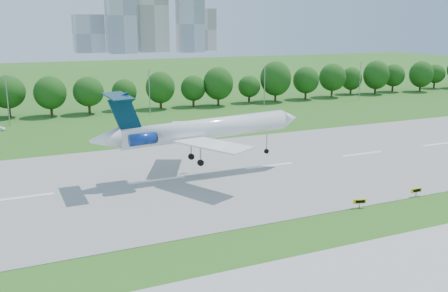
# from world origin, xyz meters

# --- Properties ---
(ground) EXTENTS (600.00, 600.00, 0.00)m
(ground) POSITION_xyz_m (0.00, 0.00, 0.00)
(ground) COLOR #245817
(ground) RESTS_ON ground
(runway) EXTENTS (400.00, 45.00, 0.08)m
(runway) POSITION_xyz_m (0.00, 25.00, 0.04)
(runway) COLOR gray
(runway) RESTS_ON ground
(tree_line) EXTENTS (288.40, 8.40, 10.40)m
(tree_line) POSITION_xyz_m (0.00, 92.00, 6.19)
(tree_line) COLOR #382314
(tree_line) RESTS_ON ground
(light_poles) EXTENTS (175.90, 0.25, 12.19)m
(light_poles) POSITION_xyz_m (-2.50, 82.00, 6.34)
(light_poles) COLOR gray
(light_poles) RESTS_ON ground
(skyline) EXTENTS (127.00, 52.00, 80.00)m
(skyline) POSITION_xyz_m (100.16, 390.61, 30.46)
(skyline) COLOR #B2B2B7
(skyline) RESTS_ON ground
(airliner) EXTENTS (35.49, 25.95, 11.98)m
(airliner) POSITION_xyz_m (6.58, 24.98, 7.66)
(airliner) COLOR white
(airliner) RESTS_ON ground
(taxi_sign_centre) EXTENTS (1.74, 0.65, 1.23)m
(taxi_sign_centre) POSITION_xyz_m (21.17, 2.39, 0.91)
(taxi_sign_centre) COLOR gray
(taxi_sign_centre) RESTS_ON ground
(taxi_sign_right) EXTENTS (1.77, 0.26, 1.25)m
(taxi_sign_right) POSITION_xyz_m (31.49, 2.78, 0.92)
(taxi_sign_right) COLOR gray
(taxi_sign_right) RESTS_ON ground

